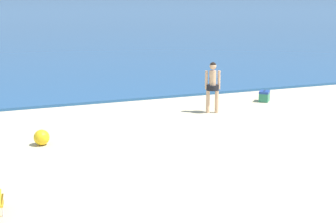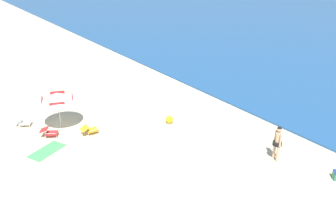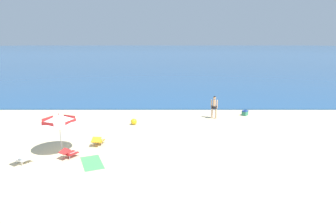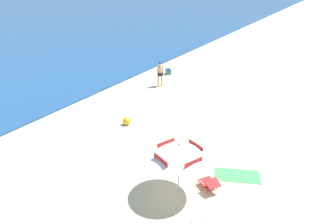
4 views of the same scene
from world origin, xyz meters
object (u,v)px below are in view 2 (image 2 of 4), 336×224
at_px(lounge_chair_under_umbrella, 49,132).
at_px(person_standing_near_shore, 278,141).
at_px(beach_umbrella_striped_main, 57,97).
at_px(beach_towel, 47,151).
at_px(lounge_chair_beside_umbrella, 89,129).
at_px(lounge_chair_facing_sea, 23,122).
at_px(beach_ball, 169,120).

xyz_separation_m(lounge_chair_under_umbrella, person_standing_near_shore, (8.53, 7.64, 0.73)).
relative_size(beach_umbrella_striped_main, beach_towel, 1.48).
height_order(lounge_chair_beside_umbrella, beach_towel, lounge_chair_beside_umbrella).
height_order(lounge_chair_under_umbrella, lounge_chair_beside_umbrella, lounge_chair_beside_umbrella).
xyz_separation_m(beach_umbrella_striped_main, person_standing_near_shore, (9.24, 6.72, -0.75)).
distance_m(lounge_chair_beside_umbrella, lounge_chair_facing_sea, 3.93).
bearing_deg(beach_umbrella_striped_main, beach_towel, -37.54).
height_order(beach_umbrella_striped_main, lounge_chair_under_umbrella, beach_umbrella_striped_main).
height_order(lounge_chair_facing_sea, beach_ball, lounge_chair_facing_sea).
xyz_separation_m(beach_umbrella_striped_main, lounge_chair_under_umbrella, (0.71, -0.92, -1.48)).
distance_m(beach_ball, beach_towel, 6.70).
bearing_deg(lounge_chair_facing_sea, lounge_chair_under_umbrella, 19.65).
relative_size(lounge_chair_beside_umbrella, person_standing_near_shore, 0.54).
bearing_deg(lounge_chair_beside_umbrella, lounge_chair_facing_sea, -140.29).
distance_m(lounge_chair_facing_sea, beach_towel, 3.33).
bearing_deg(lounge_chair_under_umbrella, beach_towel, -25.94).
bearing_deg(lounge_chair_beside_umbrella, person_standing_near_shore, 37.90).
bearing_deg(lounge_chair_under_umbrella, person_standing_near_shore, 41.85).
height_order(beach_umbrella_striped_main, person_standing_near_shore, beach_umbrella_striped_main).
xyz_separation_m(lounge_chair_beside_umbrella, person_standing_near_shore, (7.50, 5.84, 0.73)).
xyz_separation_m(lounge_chair_facing_sea, beach_ball, (4.56, 6.65, -0.07)).
relative_size(person_standing_near_shore, beach_ball, 4.09).
xyz_separation_m(lounge_chair_beside_umbrella, beach_towel, (0.29, -2.44, -0.27)).
bearing_deg(beach_towel, lounge_chair_under_umbrella, 154.06).
height_order(person_standing_near_shore, beach_ball, person_standing_near_shore).
distance_m(lounge_chair_beside_umbrella, beach_towel, 2.47).
xyz_separation_m(lounge_chair_under_umbrella, lounge_chair_beside_umbrella, (1.03, 1.80, -0.00)).
relative_size(person_standing_near_shore, beach_towel, 0.97).
bearing_deg(lounge_chair_under_umbrella, lounge_chair_beside_umbrella, 60.29).
distance_m(lounge_chair_facing_sea, person_standing_near_shore, 13.46).
distance_m(beach_umbrella_striped_main, lounge_chair_under_umbrella, 1.89).
bearing_deg(person_standing_near_shore, lounge_chair_under_umbrella, -138.15).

